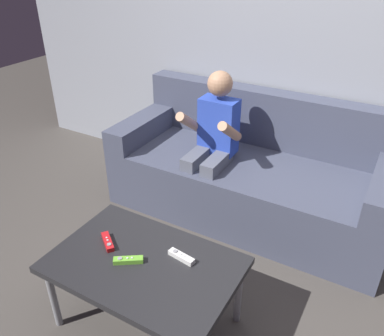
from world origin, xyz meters
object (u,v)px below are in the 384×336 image
at_px(game_remote_red_near_edge, 108,242).
at_px(game_remote_lime_center, 128,260).
at_px(coffee_table, 144,268).
at_px(person_seated_on_couch, 212,140).
at_px(game_remote_white_far_corner, 181,257).
at_px(couch, 251,174).

height_order(game_remote_red_near_edge, game_remote_lime_center, same).
bearing_deg(coffee_table, person_seated_on_couch, 99.29).
bearing_deg(game_remote_white_far_corner, couch, 94.42).
xyz_separation_m(couch, game_remote_lime_center, (-0.12, -1.24, 0.14)).
relative_size(game_remote_lime_center, game_remote_white_far_corner, 0.95).
bearing_deg(person_seated_on_couch, coffee_table, -80.71).
bearing_deg(couch, game_remote_white_far_corner, -85.58).
xyz_separation_m(couch, game_remote_red_near_edge, (-0.29, -1.19, 0.14)).
relative_size(couch, game_remote_lime_center, 13.99).
bearing_deg(game_remote_lime_center, couch, 84.43).
relative_size(person_seated_on_couch, coffee_table, 1.15).
bearing_deg(coffee_table, game_remote_lime_center, -150.83).
height_order(person_seated_on_couch, game_remote_white_far_corner, person_seated_on_couch).
distance_m(game_remote_lime_center, game_remote_white_far_corner, 0.25).
height_order(couch, coffee_table, couch).
relative_size(coffee_table, game_remote_white_far_corner, 6.21).
xyz_separation_m(couch, person_seated_on_couch, (-0.23, -0.18, 0.29)).
bearing_deg(game_remote_white_far_corner, coffee_table, -142.45).
bearing_deg(coffee_table, game_remote_red_near_edge, 175.47).
bearing_deg(couch, coffee_table, -92.74).
bearing_deg(game_remote_white_far_corner, person_seated_on_couch, 108.72).
relative_size(person_seated_on_couch, game_remote_white_far_corner, 7.16).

